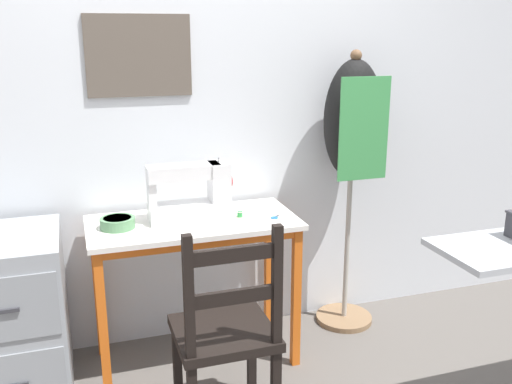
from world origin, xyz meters
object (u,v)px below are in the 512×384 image
(fabric_bowl, at_px, (118,222))
(scissors, at_px, (277,216))
(wooden_chair, at_px, (226,335))
(thread_spool_near_machine, at_px, (240,214))
(filing_cabinet, at_px, (16,317))
(dress_form, at_px, (353,134))
(sewing_machine, at_px, (193,193))

(fabric_bowl, xyz_separation_m, scissors, (0.75, -0.08, -0.02))
(fabric_bowl, height_order, wooden_chair, wooden_chair)
(scissors, relative_size, thread_spool_near_machine, 3.51)
(fabric_bowl, relative_size, filing_cabinet, 0.21)
(filing_cabinet, xyz_separation_m, dress_form, (1.72, 0.15, 0.71))
(fabric_bowl, bearing_deg, filing_cabinet, -176.24)
(scissors, distance_m, wooden_chair, 0.70)
(thread_spool_near_machine, relative_size, filing_cabinet, 0.04)
(dress_form, bearing_deg, scissors, -158.14)
(wooden_chair, xyz_separation_m, dress_form, (0.89, 0.68, 0.65))
(sewing_machine, xyz_separation_m, filing_cabinet, (-0.83, -0.06, -0.49))
(filing_cabinet, bearing_deg, fabric_bowl, 3.76)
(thread_spool_near_machine, relative_size, wooden_chair, 0.03)
(fabric_bowl, xyz_separation_m, thread_spool_near_machine, (0.58, -0.03, -0.01))
(thread_spool_near_machine, distance_m, filing_cabinet, 1.12)
(dress_form, bearing_deg, thread_spool_near_machine, -167.49)
(wooden_chair, bearing_deg, fabric_bowl, 122.47)
(fabric_bowl, distance_m, dress_form, 1.29)
(wooden_chair, bearing_deg, dress_form, 37.53)
(sewing_machine, xyz_separation_m, dress_form, (0.89, 0.10, 0.22))
(sewing_machine, relative_size, fabric_bowl, 2.54)
(thread_spool_near_machine, distance_m, dress_form, 0.76)
(scissors, distance_m, thread_spool_near_machine, 0.18)
(fabric_bowl, distance_m, filing_cabinet, 0.61)
(fabric_bowl, height_order, scissors, fabric_bowl)
(wooden_chair, height_order, filing_cabinet, wooden_chair)
(sewing_machine, distance_m, wooden_chair, 0.73)
(thread_spool_near_machine, bearing_deg, scissors, -15.91)
(fabric_bowl, bearing_deg, scissors, -5.76)
(scissors, height_order, dress_form, dress_form)
(fabric_bowl, height_order, dress_form, dress_form)
(wooden_chair, bearing_deg, filing_cabinet, 147.40)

